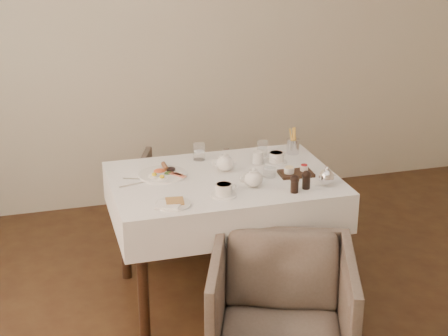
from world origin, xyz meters
TOP-DOWN VIEW (x-y plane):
  - table at (-0.30, 0.99)m, footprint 1.28×0.88m
  - armchair_near at (-0.23, 0.21)m, footprint 0.90×0.91m
  - armchair_far at (-0.36, 1.83)m, footprint 0.79×0.80m
  - breakfast_plate at (-0.63, 1.11)m, footprint 0.28×0.28m
  - side_plate at (-0.67, 0.68)m, footprint 0.20×0.19m
  - teapot_centre at (-0.27, 1.08)m, footprint 0.17×0.15m
  - teapot_front at (-0.19, 0.80)m, footprint 0.15×0.12m
  - creamer at (-0.05, 1.14)m, footprint 0.09×0.09m
  - teacup_near at (-0.38, 0.73)m, footprint 0.14×0.14m
  - teacup_far at (0.07, 1.13)m, footprint 0.13×0.13m
  - glass_left at (-0.37, 1.31)m, footprint 0.09×0.09m
  - glass_mid at (-0.05, 0.93)m, footprint 0.09×0.09m
  - glass_right at (0.03, 1.28)m, footprint 0.08×0.08m
  - condiment_board at (0.11, 0.91)m, footprint 0.20×0.14m
  - pepper_mill_left at (0.01, 0.67)m, footprint 0.06×0.06m
  - pepper_mill_right at (0.09, 0.71)m, footprint 0.06×0.06m
  - silver_pot at (0.21, 0.72)m, footprint 0.12×0.11m
  - fries_cup at (0.22, 1.26)m, footprint 0.08×0.08m
  - cutlery_fork at (-0.77, 1.09)m, footprint 0.19×0.09m
  - cutlery_knife at (-0.80, 1.02)m, footprint 0.20×0.07m

SIDE VIEW (x-z plane):
  - armchair_far at x=-0.36m, z-range 0.00..0.57m
  - armchair_near at x=-0.23m, z-range 0.00..0.65m
  - table at x=-0.30m, z-range 0.26..1.02m
  - cutlery_fork at x=-0.77m, z-range 0.76..0.76m
  - cutlery_knife at x=-0.80m, z-range 0.76..0.76m
  - side_plate at x=-0.67m, z-range 0.75..0.77m
  - breakfast_plate at x=-0.63m, z-range 0.75..0.78m
  - condiment_board at x=0.11m, z-range 0.75..0.80m
  - teacup_far at x=0.07m, z-range 0.75..0.82m
  - teacup_near at x=-0.38m, z-range 0.75..0.82m
  - creamer at x=-0.05m, z-range 0.76..0.83m
  - glass_right at x=0.03m, z-range 0.76..0.85m
  - glass_mid at x=-0.05m, z-range 0.76..0.86m
  - glass_left at x=-0.37m, z-range 0.76..0.86m
  - pepper_mill_left at x=0.01m, z-range 0.76..0.86m
  - pepper_mill_right at x=0.09m, z-range 0.76..0.86m
  - silver_pot at x=0.21m, z-range 0.76..0.87m
  - teapot_centre at x=-0.27m, z-range 0.76..0.87m
  - teapot_front at x=-0.19m, z-range 0.76..0.87m
  - fries_cup at x=0.22m, z-range 0.74..0.91m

